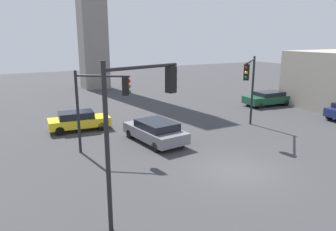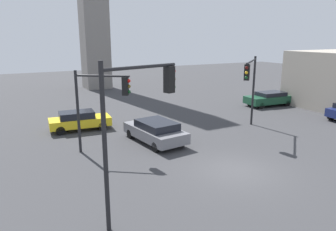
# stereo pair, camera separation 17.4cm
# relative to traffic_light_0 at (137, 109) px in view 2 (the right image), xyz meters

# --- Properties ---
(ground_plane) EXTENTS (106.10, 106.10, 0.00)m
(ground_plane) POSITION_rel_traffic_light_0_xyz_m (5.94, 1.50, -4.15)
(ground_plane) COLOR #38383A
(traffic_light_0) EXTENTS (3.19, 1.04, 5.90)m
(traffic_light_0) POSITION_rel_traffic_light_0_xyz_m (0.00, 0.00, 0.00)
(traffic_light_0) COLOR black
(traffic_light_0) RESTS_ON ground_plane
(traffic_light_1) EXTENTS (2.64, 1.95, 4.80)m
(traffic_light_1) POSITION_rel_traffic_light_0_xyz_m (0.82, 7.08, -0.75)
(traffic_light_1) COLOR black
(traffic_light_1) RESTS_ON ground_plane
(traffic_light_2) EXTENTS (3.45, 2.97, 5.20)m
(traffic_light_2) POSITION_rel_traffic_light_0_xyz_m (11.15, 6.53, -0.36)
(traffic_light_2) COLOR black
(traffic_light_2) RESTS_ON ground_plane
(car_0) EXTENTS (2.63, 4.89, 1.44)m
(car_0) POSITION_rel_traffic_light_0_xyz_m (4.30, 7.47, -3.39)
(car_0) COLOR slate
(car_0) RESTS_ON ground_plane
(car_1) EXTENTS (4.81, 2.33, 1.35)m
(car_1) POSITION_rel_traffic_light_0_xyz_m (19.00, 12.30, -3.42)
(car_1) COLOR #19472D
(car_1) RESTS_ON ground_plane
(car_3) EXTENTS (4.42, 2.11, 1.39)m
(car_3) POSITION_rel_traffic_light_0_xyz_m (0.65, 12.57, -3.41)
(car_3) COLOR yellow
(car_3) RESTS_ON ground_plane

